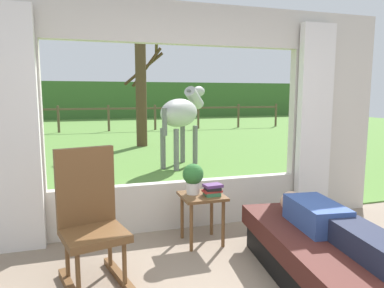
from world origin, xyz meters
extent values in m
cube|color=beige|center=(2.02, 2.26, 1.27)|extent=(1.15, 0.12, 2.55)
cube|color=beige|center=(0.00, 2.26, 0.28)|extent=(2.90, 0.12, 0.55)
cube|color=beige|center=(0.00, 2.26, 2.33)|extent=(2.90, 0.12, 0.45)
cube|color=silver|center=(-1.69, 2.12, 1.20)|extent=(0.44, 0.10, 2.40)
cube|color=silver|center=(1.69, 2.12, 1.20)|extent=(0.44, 0.10, 2.40)
cube|color=#568438|center=(0.00, 13.16, 0.01)|extent=(36.00, 21.68, 0.02)
cube|color=#3D692E|center=(0.00, 23.00, 1.20)|extent=(36.00, 2.00, 2.40)
cube|color=black|center=(0.83, 0.70, 0.12)|extent=(1.01, 1.65, 0.24)
cube|color=#471E19|center=(0.83, 0.70, 0.33)|extent=(1.10, 1.80, 0.18)
cube|color=#334C8C|center=(0.83, 0.85, 0.53)|extent=(0.41, 0.64, 0.22)
cube|color=#1E2338|center=(0.83, 0.26, 0.51)|extent=(0.36, 0.71, 0.18)
sphere|color=tan|center=(0.83, 1.24, 0.53)|extent=(0.20, 0.20, 0.20)
cube|color=brown|center=(-1.01, 1.18, 0.44)|extent=(0.58, 0.58, 0.06)
cube|color=brown|center=(-1.06, 1.38, 0.78)|extent=(0.48, 0.17, 0.68)
cube|color=brown|center=(-0.82, 1.23, 0.03)|extent=(0.22, 0.67, 0.06)
cylinder|color=brown|center=(-1.14, 0.96, 0.24)|extent=(0.04, 0.04, 0.38)
cylinder|color=brown|center=(-0.79, 1.05, 0.24)|extent=(0.04, 0.04, 0.38)
cylinder|color=brown|center=(-1.23, 1.31, 0.24)|extent=(0.04, 0.04, 0.38)
cylinder|color=brown|center=(-0.88, 1.40, 0.24)|extent=(0.04, 0.04, 0.38)
cube|color=brown|center=(0.10, 1.76, 0.51)|extent=(0.44, 0.44, 0.03)
cylinder|color=brown|center=(-0.07, 1.59, 0.24)|extent=(0.04, 0.04, 0.49)
cylinder|color=brown|center=(0.27, 1.59, 0.24)|extent=(0.04, 0.04, 0.49)
cylinder|color=brown|center=(-0.07, 1.93, 0.24)|extent=(0.04, 0.04, 0.49)
cylinder|color=brown|center=(0.27, 1.93, 0.24)|extent=(0.04, 0.04, 0.49)
cylinder|color=silver|center=(0.02, 1.82, 0.58)|extent=(0.14, 0.14, 0.12)
sphere|color=#2D6B2D|center=(0.02, 1.82, 0.73)|extent=(0.22, 0.22, 0.22)
cube|color=#337247|center=(0.18, 1.70, 0.54)|extent=(0.15, 0.14, 0.04)
cube|color=#B22D28|center=(0.19, 1.70, 0.57)|extent=(0.19, 0.14, 0.02)
cube|color=black|center=(0.19, 1.70, 0.59)|extent=(0.16, 0.14, 0.03)
cube|color=#59336B|center=(0.19, 1.70, 0.62)|extent=(0.20, 0.15, 0.03)
ellipsoid|color=#B2B2AD|center=(0.92, 5.67, 1.17)|extent=(1.27, 1.28, 0.60)
cylinder|color=#B2B2AD|center=(1.39, 6.15, 1.48)|extent=(0.61, 0.61, 0.53)
ellipsoid|color=#B2B2AD|center=(1.56, 6.32, 1.63)|extent=(0.48, 0.48, 0.24)
cube|color=slate|center=(1.34, 6.09, 1.51)|extent=(0.36, 0.36, 0.32)
cylinder|color=slate|center=(0.49, 5.24, 1.02)|extent=(0.14, 0.14, 0.55)
cylinder|color=slate|center=(1.10, 6.08, 0.45)|extent=(0.11, 0.11, 0.85)
cylinder|color=slate|center=(1.32, 5.85, 0.45)|extent=(0.11, 0.11, 0.85)
cylinder|color=slate|center=(0.51, 5.48, 0.45)|extent=(0.11, 0.11, 0.85)
cylinder|color=slate|center=(0.73, 5.25, 0.45)|extent=(0.11, 0.11, 0.85)
cylinder|color=#4C3823|center=(0.63, 8.95, 1.62)|extent=(0.32, 0.32, 3.20)
cylinder|color=#47331E|center=(0.88, 9.39, 2.38)|extent=(0.91, 0.57, 1.19)
cylinder|color=#47331E|center=(1.10, 8.86, 3.10)|extent=(0.30, 1.22, 0.77)
cylinder|color=#47331E|center=(0.80, 9.45, 2.34)|extent=(1.20, 0.48, 1.02)
cylinder|color=brown|center=(-4.00, 13.78, 0.57)|extent=(0.10, 0.10, 1.10)
cylinder|color=brown|center=(-2.00, 13.78, 0.57)|extent=(0.10, 0.10, 1.10)
cylinder|color=brown|center=(0.00, 13.78, 0.57)|extent=(0.10, 0.10, 1.10)
cylinder|color=brown|center=(2.00, 13.78, 0.57)|extent=(0.10, 0.10, 1.10)
cylinder|color=brown|center=(4.00, 13.78, 0.57)|extent=(0.10, 0.10, 1.10)
cylinder|color=brown|center=(6.00, 13.78, 0.57)|extent=(0.10, 0.10, 1.10)
cylinder|color=brown|center=(8.00, 13.78, 0.57)|extent=(0.10, 0.10, 1.10)
cube|color=brown|center=(0.00, 13.78, 0.97)|extent=(16.00, 0.06, 0.08)
camera|label=1|loc=(-1.06, -1.64, 1.55)|focal=33.24mm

